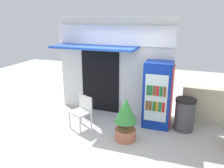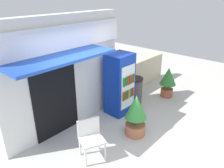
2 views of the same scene
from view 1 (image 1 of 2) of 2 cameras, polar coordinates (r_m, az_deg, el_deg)
The scene contains 6 objects.
ground at distance 5.65m, azimuth -2.68°, elevation -13.32°, with size 16.00×16.00×0.00m, color beige.
storefront_building at distance 6.70m, azimuth 0.38°, elevation 4.91°, with size 3.38×1.09×2.78m.
drink_cooler at distance 6.02m, azimuth 11.32°, elevation -2.64°, with size 0.71×0.64×1.73m.
plastic_chair at distance 6.01m, azimuth -7.35°, elevation -6.24°, with size 0.60×0.58×0.84m.
potted_plant_near_shop at distance 5.35m, azimuth 3.41°, elevation -8.21°, with size 0.52×0.52×1.04m.
trash_bin at distance 6.14m, azimuth 17.57°, elevation -7.19°, with size 0.51×0.51×0.84m.
Camera 1 is at (1.86, -4.52, 2.84)m, focal length 36.87 mm.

